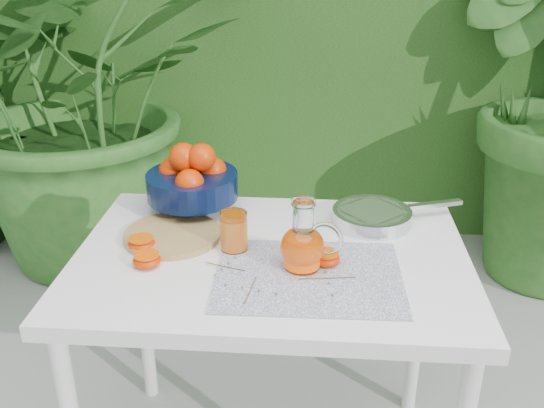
# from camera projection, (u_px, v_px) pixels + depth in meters

# --- Properties ---
(potted_plant_left) EXTENTS (2.27, 2.27, 1.66)m
(potted_plant_left) POSITION_uv_depth(u_px,v_px,m) (84.00, 90.00, 2.78)
(potted_plant_left) COLOR #266021
(potted_plant_left) RESTS_ON ground
(white_table) EXTENTS (1.00, 0.70, 0.75)m
(white_table) POSITION_uv_depth(u_px,v_px,m) (271.00, 281.00, 1.58)
(white_table) COLOR white
(white_table) RESTS_ON ground
(placemat) EXTENTS (0.45, 0.35, 0.00)m
(placemat) POSITION_uv_depth(u_px,v_px,m) (309.00, 276.00, 1.44)
(placemat) COLOR #0D134D
(placemat) RESTS_ON white_table
(cutting_board) EXTENTS (0.34, 0.34, 0.02)m
(cutting_board) POSITION_uv_depth(u_px,v_px,m) (173.00, 235.00, 1.62)
(cutting_board) COLOR tan
(cutting_board) RESTS_ON white_table
(fruit_bowl) EXTENTS (0.29, 0.29, 0.21)m
(fruit_bowl) POSITION_uv_depth(u_px,v_px,m) (192.00, 180.00, 1.74)
(fruit_bowl) COLOR black
(fruit_bowl) RESTS_ON white_table
(juice_pitcher) EXTENTS (0.16, 0.13, 0.18)m
(juice_pitcher) POSITION_uv_depth(u_px,v_px,m) (303.00, 245.00, 1.45)
(juice_pitcher) COLOR white
(juice_pitcher) RESTS_ON white_table
(juice_tumbler) EXTENTS (0.09, 0.09, 0.10)m
(juice_tumbler) POSITION_uv_depth(u_px,v_px,m) (234.00, 232.00, 1.54)
(juice_tumbler) COLOR white
(juice_tumbler) RESTS_ON white_table
(saute_pan) EXTENTS (0.41, 0.28, 0.04)m
(saute_pan) POSITION_uv_depth(u_px,v_px,m) (373.00, 216.00, 1.69)
(saute_pan) COLOR silver
(saute_pan) RESTS_ON white_table
(orange_halves) EXTENTS (0.56, 0.16, 0.03)m
(orange_halves) POSITION_uv_depth(u_px,v_px,m) (204.00, 254.00, 1.51)
(orange_halves) COLOR red
(orange_halves) RESTS_ON white_table
(thyme_sprigs) EXTENTS (0.37, 0.20, 0.01)m
(thyme_sprigs) POSITION_uv_depth(u_px,v_px,m) (270.00, 278.00, 1.42)
(thyme_sprigs) COLOR brown
(thyme_sprigs) RESTS_ON white_table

